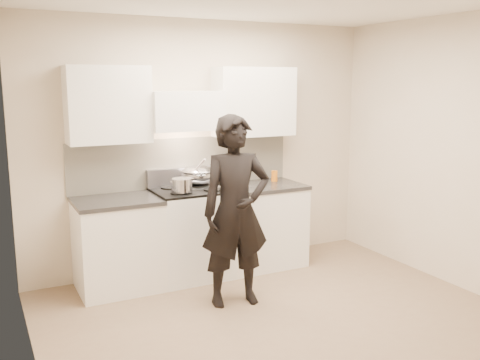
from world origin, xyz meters
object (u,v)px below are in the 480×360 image
object	(u,v)px
stove	(191,233)
wok	(198,175)
person	(236,211)
counter_right	(260,225)
utensil_crock	(225,174)

from	to	relation	value
stove	wok	world-z (taller)	wok
wok	person	bearing A→B (deg)	-91.61
wok	stove	bearing A→B (deg)	-135.94
counter_right	stove	bearing A→B (deg)	-180.00
utensil_crock	person	distance (m)	1.16
stove	counter_right	bearing A→B (deg)	0.00
utensil_crock	wok	bearing A→B (deg)	-163.74
counter_right	wok	bearing A→B (deg)	168.85
wok	utensil_crock	size ratio (longest dim) A/B	1.46
counter_right	wok	xyz separation A→B (m)	(-0.69, 0.14, 0.61)
stove	utensil_crock	xyz separation A→B (m)	(0.51, 0.25, 0.55)
wok	person	world-z (taller)	person
stove	person	size ratio (longest dim) A/B	0.54
utensil_crock	person	size ratio (longest dim) A/B	0.19
counter_right	utensil_crock	xyz separation A→B (m)	(-0.32, 0.24, 0.56)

